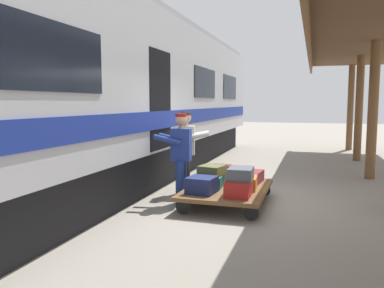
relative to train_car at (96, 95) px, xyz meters
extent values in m
plane|color=gray|center=(-3.40, 0.00, -2.06)|extent=(60.00, 60.00, 0.00)
cylinder|color=brown|center=(-5.86, -9.35, -0.36)|extent=(0.24, 0.24, 3.40)
cylinder|color=brown|center=(-5.86, -6.23, -0.36)|extent=(0.24, 0.24, 3.40)
cylinder|color=brown|center=(-5.86, -3.12, -0.36)|extent=(0.24, 0.24, 3.40)
cube|color=brown|center=(-4.31, 0.00, 1.19)|extent=(0.08, 19.50, 0.30)
cube|color=#B7BABF|center=(0.00, 0.00, 0.29)|extent=(3.00, 19.15, 2.90)
cube|color=black|center=(0.00, 0.00, -1.61)|extent=(2.55, 18.19, 0.90)
cube|color=#99999E|center=(0.00, 0.00, 1.84)|extent=(2.76, 18.77, 0.20)
cube|color=navy|center=(-1.51, 0.00, -0.51)|extent=(0.03, 18.77, 0.36)
cube|color=black|center=(-1.51, -6.70, 0.39)|extent=(0.02, 2.11, 0.84)
cube|color=black|center=(-1.51, -3.35, 0.39)|extent=(0.02, 2.11, 0.84)
cube|color=black|center=(-1.51, 3.35, 0.39)|extent=(0.02, 2.11, 0.84)
cube|color=black|center=(-1.45, 0.00, -0.11)|extent=(0.12, 1.10, 2.00)
cube|color=brown|center=(-2.97, 0.35, -1.77)|extent=(1.46, 2.14, 0.07)
cylinder|color=black|center=(-3.56, 1.20, -1.93)|extent=(0.25, 0.05, 0.25)
cylinder|color=black|center=(-2.39, 1.20, -1.93)|extent=(0.25, 0.05, 0.25)
cylinder|color=black|center=(-3.56, -0.50, -1.93)|extent=(0.25, 0.05, 0.25)
cylinder|color=black|center=(-2.39, -0.50, -1.93)|extent=(0.25, 0.05, 0.25)
cube|color=#CC6B23|center=(-3.30, 0.35, -1.63)|extent=(0.46, 0.58, 0.22)
cube|color=#AD231E|center=(-3.30, 0.94, -1.60)|extent=(0.42, 0.62, 0.28)
cube|color=maroon|center=(-2.64, -0.24, -1.59)|extent=(0.49, 0.68, 0.29)
cube|color=#1E666B|center=(-2.64, 0.35, -1.63)|extent=(0.51, 0.63, 0.21)
cube|color=navy|center=(-2.64, 0.94, -1.59)|extent=(0.51, 0.52, 0.29)
cube|color=maroon|center=(-3.30, -0.24, -1.62)|extent=(0.50, 0.65, 0.23)
cube|color=brown|center=(-2.68, 0.37, -1.43)|extent=(0.50, 0.52, 0.19)
cube|color=#4C515B|center=(-3.33, 0.92, -1.36)|extent=(0.43, 0.54, 0.20)
cylinder|color=navy|center=(-2.13, 0.47, -1.65)|extent=(0.16, 0.16, 0.82)
cylinder|color=navy|center=(-2.14, 0.67, -1.65)|extent=(0.16, 0.16, 0.82)
cube|color=navy|center=(-2.13, 0.57, -0.94)|extent=(0.38, 0.25, 0.60)
cylinder|color=tan|center=(-2.13, 0.57, -0.61)|extent=(0.09, 0.09, 0.06)
sphere|color=tan|center=(-2.13, 0.57, -0.47)|extent=(0.22, 0.22, 0.22)
cylinder|color=#A51919|center=(-2.13, 0.57, -0.39)|extent=(0.21, 0.21, 0.06)
cylinder|color=navy|center=(-1.90, 0.43, -0.84)|extent=(0.54, 0.14, 0.21)
cylinder|color=navy|center=(-1.93, 0.74, -0.84)|extent=(0.54, 0.14, 0.21)
cylinder|color=#332D28|center=(-1.98, -0.14, -1.65)|extent=(0.16, 0.16, 0.82)
cylinder|color=#332D28|center=(-1.93, -0.34, -1.65)|extent=(0.16, 0.16, 0.82)
cube|color=silver|center=(-1.96, -0.24, -0.94)|extent=(0.40, 0.31, 0.60)
cylinder|color=tan|center=(-1.96, -0.24, -0.61)|extent=(0.09, 0.09, 0.06)
sphere|color=tan|center=(-1.96, -0.24, -0.47)|extent=(0.22, 0.22, 0.22)
cylinder|color=#332D28|center=(-1.96, -0.24, -0.39)|extent=(0.21, 0.21, 0.06)
cylinder|color=silver|center=(-2.21, -0.14, -0.84)|extent=(0.54, 0.23, 0.21)
cylinder|color=silver|center=(-2.13, -0.45, -0.84)|extent=(0.54, 0.23, 0.21)
camera|label=1|loc=(-4.48, 7.29, -0.15)|focal=35.97mm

